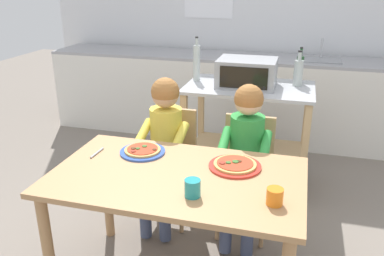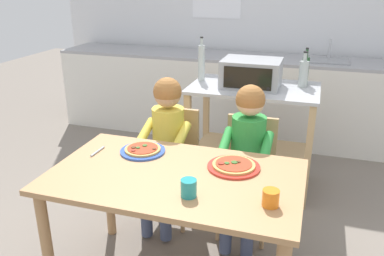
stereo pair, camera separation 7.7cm
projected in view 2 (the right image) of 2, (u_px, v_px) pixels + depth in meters
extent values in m
plane|color=slate|center=(221.00, 192.00, 3.37)|extent=(11.17, 11.17, 0.00)
cube|color=silver|center=(262.00, 10.00, 4.42)|extent=(4.82, 0.12, 2.70)
cube|color=silver|center=(251.00, 99.00, 4.39)|extent=(4.34, 0.60, 0.87)
cube|color=#9E9EA3|center=(253.00, 58.00, 4.23)|extent=(4.34, 0.60, 0.03)
cube|color=gray|center=(328.00, 61.00, 4.01)|extent=(0.40, 0.33, 0.02)
cylinder|color=#B7BABF|center=(330.00, 49.00, 4.08)|extent=(0.02, 0.02, 0.20)
cube|color=#B7BABF|center=(254.00, 88.00, 3.21)|extent=(1.02, 0.64, 0.02)
cube|color=tan|center=(250.00, 151.00, 3.41)|extent=(0.94, 0.58, 0.02)
cube|color=tan|center=(188.00, 144.00, 3.25)|extent=(0.05, 0.05, 0.85)
cube|color=tan|center=(307.00, 159.00, 2.99)|extent=(0.05, 0.05, 0.85)
cube|color=tan|center=(206.00, 121.00, 3.75)|extent=(0.05, 0.05, 0.85)
cube|color=tan|center=(310.00, 133.00, 3.48)|extent=(0.05, 0.05, 0.85)
cube|color=#999BA0|center=(251.00, 73.00, 3.17)|extent=(0.46, 0.36, 0.22)
cube|color=black|center=(247.00, 78.00, 3.01)|extent=(0.37, 0.01, 0.17)
cylinder|color=black|center=(268.00, 89.00, 2.98)|extent=(0.02, 0.01, 0.02)
cylinder|color=#1E4723|center=(305.00, 71.00, 3.24)|extent=(0.06, 0.06, 0.22)
cylinder|color=#1E4723|center=(307.00, 53.00, 3.19)|extent=(0.02, 0.02, 0.06)
cylinder|color=black|center=(307.00, 48.00, 3.18)|extent=(0.02, 0.02, 0.01)
cylinder|color=#ADB7B2|center=(303.00, 74.00, 3.16)|extent=(0.07, 0.07, 0.21)
cylinder|color=#ADB7B2|center=(305.00, 57.00, 3.11)|extent=(0.03, 0.03, 0.07)
cylinder|color=black|center=(306.00, 52.00, 3.10)|extent=(0.03, 0.03, 0.01)
cylinder|color=#ADB7B2|center=(202.00, 63.00, 3.33)|extent=(0.06, 0.06, 0.30)
cylinder|color=#ADB7B2|center=(202.00, 42.00, 3.27)|extent=(0.02, 0.02, 0.06)
cylinder|color=black|center=(202.00, 37.00, 3.26)|extent=(0.03, 0.03, 0.01)
cube|color=#AD7F51|center=(175.00, 176.00, 2.12)|extent=(1.33, 0.79, 0.03)
cylinder|color=#AD7F51|center=(47.00, 249.00, 2.12)|extent=(0.06, 0.06, 0.70)
cylinder|color=#AD7F51|center=(109.00, 189.00, 2.71)|extent=(0.06, 0.06, 0.70)
cylinder|color=#AD7F51|center=(291.00, 220.00, 2.37)|extent=(0.06, 0.06, 0.70)
cube|color=tan|center=(169.00, 165.00, 2.85)|extent=(0.36, 0.36, 0.04)
cube|color=tan|center=(176.00, 133.00, 2.93)|extent=(0.34, 0.03, 0.38)
cylinder|color=tan|center=(182.00, 206.00, 2.76)|extent=(0.03, 0.03, 0.42)
cylinder|color=tan|center=(143.00, 199.00, 2.84)|extent=(0.03, 0.03, 0.42)
cylinder|color=tan|center=(195.00, 185.00, 3.02)|extent=(0.03, 0.03, 0.42)
cylinder|color=tan|center=(158.00, 180.00, 3.11)|extent=(0.03, 0.03, 0.42)
cube|color=tan|center=(246.00, 177.00, 2.68)|extent=(0.36, 0.36, 0.04)
cube|color=tan|center=(252.00, 142.00, 2.76)|extent=(0.34, 0.03, 0.38)
cylinder|color=tan|center=(263.00, 221.00, 2.59)|extent=(0.03, 0.03, 0.42)
cylinder|color=tan|center=(218.00, 213.00, 2.67)|extent=(0.03, 0.03, 0.42)
cylinder|color=tan|center=(269.00, 198.00, 2.85)|extent=(0.03, 0.03, 0.42)
cylinder|color=tan|center=(228.00, 192.00, 2.94)|extent=(0.03, 0.03, 0.42)
cube|color=#424C6B|center=(171.00, 170.00, 2.70)|extent=(0.10, 0.30, 0.10)
cylinder|color=#424C6B|center=(165.00, 211.00, 2.67)|extent=(0.08, 0.08, 0.44)
cube|color=#424C6B|center=(152.00, 167.00, 2.73)|extent=(0.10, 0.30, 0.10)
cylinder|color=#424C6B|center=(146.00, 207.00, 2.71)|extent=(0.08, 0.08, 0.44)
cylinder|color=yellow|center=(181.00, 137.00, 2.63)|extent=(0.06, 0.26, 0.15)
cylinder|color=yellow|center=(145.00, 133.00, 2.70)|extent=(0.06, 0.26, 0.15)
cylinder|color=yellow|center=(168.00, 135.00, 2.77)|extent=(0.22, 0.22, 0.39)
sphere|color=tan|center=(167.00, 94.00, 2.66)|extent=(0.18, 0.18, 0.18)
sphere|color=#9E6633|center=(167.00, 92.00, 2.66)|extent=(0.19, 0.19, 0.19)
cube|color=#424C6B|center=(253.00, 183.00, 2.53)|extent=(0.10, 0.30, 0.10)
cylinder|color=#424C6B|center=(248.00, 227.00, 2.50)|extent=(0.08, 0.08, 0.44)
cube|color=#424C6B|center=(232.00, 180.00, 2.57)|extent=(0.10, 0.30, 0.10)
cylinder|color=#424C6B|center=(226.00, 223.00, 2.54)|extent=(0.08, 0.08, 0.44)
cylinder|color=green|center=(266.00, 148.00, 2.46)|extent=(0.06, 0.26, 0.15)
cylinder|color=green|center=(225.00, 143.00, 2.53)|extent=(0.06, 0.26, 0.15)
cylinder|color=green|center=(248.00, 145.00, 2.60)|extent=(0.22, 0.22, 0.39)
sphere|color=beige|center=(250.00, 102.00, 2.49)|extent=(0.18, 0.18, 0.18)
sphere|color=#9E6633|center=(250.00, 99.00, 2.49)|extent=(0.19, 0.19, 0.19)
cylinder|color=#3356B7|center=(143.00, 151.00, 2.37)|extent=(0.27, 0.27, 0.01)
cylinder|color=tan|center=(143.00, 149.00, 2.36)|extent=(0.21, 0.21, 0.01)
cylinder|color=#B23D23|center=(143.00, 148.00, 2.36)|extent=(0.18, 0.18, 0.00)
cylinder|color=#386628|center=(145.00, 145.00, 2.39)|extent=(0.03, 0.03, 0.01)
cylinder|color=#563319|center=(154.00, 149.00, 2.34)|extent=(0.02, 0.02, 0.01)
cylinder|color=#563319|center=(134.00, 147.00, 2.36)|extent=(0.03, 0.03, 0.01)
cylinder|color=#386628|center=(138.00, 148.00, 2.35)|extent=(0.02, 0.02, 0.01)
cylinder|color=maroon|center=(133.00, 150.00, 2.32)|extent=(0.03, 0.03, 0.01)
cylinder|color=red|center=(234.00, 167.00, 2.17)|extent=(0.29, 0.29, 0.01)
cylinder|color=tan|center=(234.00, 165.00, 2.17)|extent=(0.23, 0.23, 0.01)
cylinder|color=#B23D23|center=(234.00, 164.00, 2.17)|extent=(0.20, 0.20, 0.00)
cylinder|color=#386628|center=(227.00, 163.00, 2.16)|extent=(0.03, 0.03, 0.01)
cylinder|color=#563319|center=(239.00, 162.00, 2.18)|extent=(0.02, 0.02, 0.01)
cylinder|color=#386628|center=(234.00, 162.00, 2.17)|extent=(0.04, 0.04, 0.01)
cylinder|color=maroon|center=(221.00, 163.00, 2.16)|extent=(0.03, 0.03, 0.01)
cylinder|color=teal|center=(189.00, 188.00, 1.88)|extent=(0.08, 0.08, 0.09)
cylinder|color=orange|center=(271.00, 198.00, 1.81)|extent=(0.08, 0.08, 0.08)
cylinder|color=#B7BABF|center=(98.00, 151.00, 2.36)|extent=(0.02, 0.14, 0.01)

